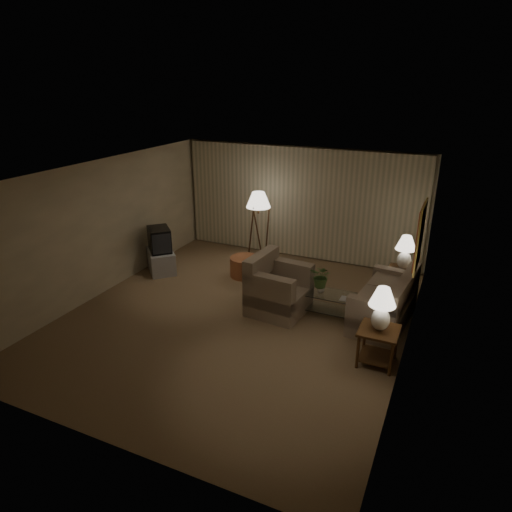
% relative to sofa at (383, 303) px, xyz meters
% --- Properties ---
extents(ground, '(7.00, 7.00, 0.00)m').
position_rel_sofa_xyz_m(ground, '(-2.50, -0.91, -0.38)').
color(ground, '#846649').
rests_on(ground, ground).
extents(room_shell, '(6.04, 7.02, 2.72)m').
position_rel_sofa_xyz_m(room_shell, '(-2.48, 0.60, 1.37)').
color(room_shell, beige).
rests_on(room_shell, ground).
extents(sofa, '(1.87, 1.20, 0.75)m').
position_rel_sofa_xyz_m(sofa, '(0.00, 0.00, 0.00)').
color(sofa, gray).
rests_on(sofa, ground).
extents(armchair, '(1.23, 1.18, 0.88)m').
position_rel_sofa_xyz_m(armchair, '(-1.87, -0.39, 0.06)').
color(armchair, gray).
rests_on(armchair, ground).
extents(side_table_near, '(0.59, 0.59, 0.60)m').
position_rel_sofa_xyz_m(side_table_near, '(0.15, -1.35, 0.04)').
color(side_table_near, '#361C0E').
rests_on(side_table_near, ground).
extents(side_table_far, '(0.56, 0.47, 0.60)m').
position_rel_sofa_xyz_m(side_table_far, '(0.15, 1.25, 0.03)').
color(side_table_far, '#361C0E').
rests_on(side_table_far, ground).
extents(table_lamp_near, '(0.41, 0.41, 0.70)m').
position_rel_sofa_xyz_m(table_lamp_near, '(0.15, -1.35, 0.64)').
color(table_lamp_near, white).
rests_on(table_lamp_near, side_table_near).
extents(table_lamp_far, '(0.40, 0.40, 0.69)m').
position_rel_sofa_xyz_m(table_lamp_far, '(0.15, 1.25, 0.63)').
color(table_lamp_far, white).
rests_on(table_lamp_far, side_table_far).
extents(coffee_table, '(0.97, 0.53, 0.41)m').
position_rel_sofa_xyz_m(coffee_table, '(-0.99, -0.10, -0.10)').
color(coffee_table, silver).
rests_on(coffee_table, ground).
extents(tv_cabinet, '(1.40, 1.40, 0.50)m').
position_rel_sofa_xyz_m(tv_cabinet, '(-5.05, 0.30, -0.13)').
color(tv_cabinet, '#9F9FA1').
rests_on(tv_cabinet, ground).
extents(crt_tv, '(1.07, 1.07, 0.54)m').
position_rel_sofa_xyz_m(crt_tv, '(-5.05, 0.30, 0.39)').
color(crt_tv, black).
rests_on(crt_tv, tv_cabinet).
extents(floor_lamp, '(0.57, 0.57, 1.74)m').
position_rel_sofa_xyz_m(floor_lamp, '(-3.21, 1.66, 0.54)').
color(floor_lamp, '#361C0E').
rests_on(floor_lamp, ground).
extents(ottoman, '(0.72, 0.72, 0.44)m').
position_rel_sofa_xyz_m(ottoman, '(-3.18, 0.84, -0.15)').
color(ottoman, '#AF663B').
rests_on(ottoman, ground).
extents(vase, '(0.17, 0.17, 0.14)m').
position_rel_sofa_xyz_m(vase, '(-1.14, -0.10, 0.11)').
color(vase, white).
rests_on(vase, coffee_table).
extents(flowers, '(0.45, 0.41, 0.44)m').
position_rel_sofa_xyz_m(flowers, '(-1.14, -0.10, 0.40)').
color(flowers, '#466C30').
rests_on(flowers, vase).
extents(book, '(0.15, 0.21, 0.02)m').
position_rel_sofa_xyz_m(book, '(-0.74, -0.20, 0.05)').
color(book, olive).
rests_on(book, coffee_table).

